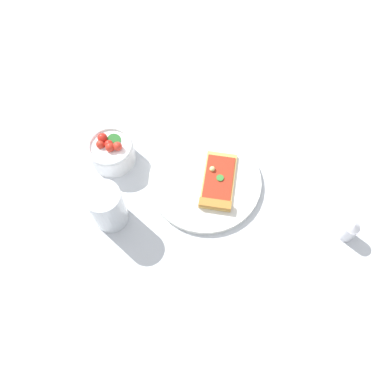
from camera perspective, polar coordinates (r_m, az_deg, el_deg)
name	(u,v)px	position (r m, az deg, el deg)	size (l,w,h in m)	color
ground_plane	(206,191)	(0.96, 1.99, 0.18)	(2.40, 2.40, 0.00)	silver
plate	(205,181)	(0.96, 1.91, 1.60)	(0.27, 0.27, 0.01)	silver
pizza_slice_main	(218,185)	(0.95, 3.71, 1.04)	(0.17, 0.11, 0.02)	#E5B256
salad_bowl	(112,152)	(0.99, -11.47, 5.72)	(0.11, 0.11, 0.08)	white
soda_glass	(108,208)	(0.90, -12.00, -2.28)	(0.08, 0.08, 0.12)	silver
pepper_shaker	(350,230)	(0.95, 21.69, -5.14)	(0.03, 0.03, 0.06)	silver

